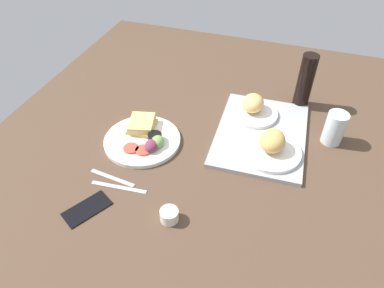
% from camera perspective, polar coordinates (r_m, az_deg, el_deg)
% --- Properties ---
extents(ground_plane, '(1.90, 1.50, 0.03)m').
position_cam_1_polar(ground_plane, '(1.32, -0.96, -0.94)').
color(ground_plane, '#4C3828').
extents(serving_tray, '(0.46, 0.35, 0.02)m').
position_cam_1_polar(serving_tray, '(1.38, 11.03, 1.59)').
color(serving_tray, '#9EA0A3').
rests_on(serving_tray, ground_plane).
extents(bread_plate_near, '(0.19, 0.19, 0.08)m').
position_cam_1_polar(bread_plate_near, '(1.44, 9.82, 5.74)').
color(bread_plate_near, white).
rests_on(bread_plate_near, serving_tray).
extents(bread_plate_far, '(0.22, 0.22, 0.09)m').
position_cam_1_polar(bread_plate_far, '(1.28, 12.65, -0.28)').
color(bread_plate_far, white).
rests_on(bread_plate_far, serving_tray).
extents(plate_with_salad, '(0.28, 0.28, 0.05)m').
position_cam_1_polar(plate_with_salad, '(1.33, -7.75, 1.01)').
color(plate_with_salad, white).
rests_on(plate_with_salad, ground_plane).
extents(drinking_glass, '(0.07, 0.07, 0.13)m').
position_cam_1_polar(drinking_glass, '(1.39, 21.96, 2.38)').
color(drinking_glass, silver).
rests_on(drinking_glass, ground_plane).
extents(soda_bottle, '(0.06, 0.06, 0.23)m').
position_cam_1_polar(soda_bottle, '(1.52, 17.76, 9.56)').
color(soda_bottle, black).
rests_on(soda_bottle, ground_plane).
extents(espresso_cup, '(0.06, 0.06, 0.04)m').
position_cam_1_polar(espresso_cup, '(1.08, -3.68, -11.38)').
color(espresso_cup, silver).
rests_on(espresso_cup, ground_plane).
extents(fork, '(0.03, 0.17, 0.01)m').
position_cam_1_polar(fork, '(1.23, -12.70, -5.31)').
color(fork, '#B7B7BC').
rests_on(fork, ground_plane).
extents(knife, '(0.03, 0.19, 0.01)m').
position_cam_1_polar(knife, '(1.19, -11.69, -6.79)').
color(knife, '#B7B7BC').
rests_on(knife, ground_plane).
extents(cell_phone, '(0.16, 0.13, 0.01)m').
position_cam_1_polar(cell_phone, '(1.16, -16.55, -9.91)').
color(cell_phone, black).
rests_on(cell_phone, ground_plane).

